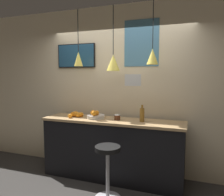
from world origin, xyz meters
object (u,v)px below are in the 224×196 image
Objects in this scene: mounted_tv at (76,56)px; juice_bottle at (142,115)px; spread_jar at (117,117)px; fruit_bowl at (96,116)px; bar_stool at (108,163)px.

juice_bottle is at bearing -14.49° from mounted_tv.
spread_jar is 1.42m from mounted_tv.
fruit_bowl is 1.21m from mounted_tv.
juice_bottle reaches higher than spread_jar.
juice_bottle is (0.78, 0.01, 0.06)m from fruit_bowl.
bar_stool is at bearing -43.85° from mounted_tv.
bar_stool is 0.91m from juice_bottle.
mounted_tv reaches higher than bar_stool.
mounted_tv is (-1.32, 0.34, 0.96)m from juice_bottle.
bar_stool is 2.87× the size of juice_bottle.
fruit_bowl is 2.99× the size of spread_jar.
fruit_bowl is (-0.44, 0.59, 0.53)m from bar_stool.
juice_bottle is 1.67m from mounted_tv.
spread_jar reaches higher than bar_stool.
mounted_tv is (-0.54, 0.35, 1.02)m from fruit_bowl.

